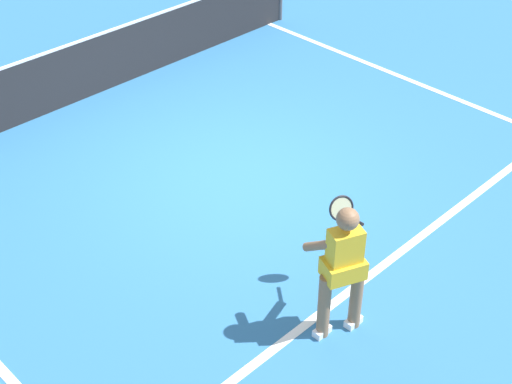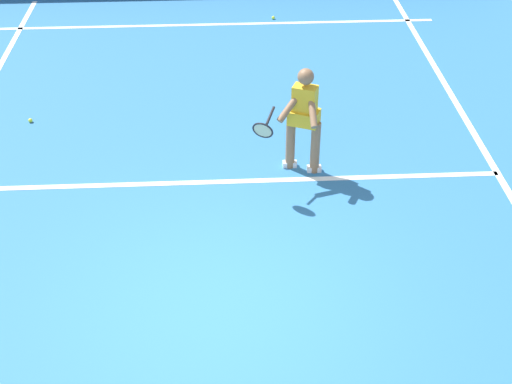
% 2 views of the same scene
% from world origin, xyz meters
% --- Properties ---
extents(ground_plane, '(27.43, 27.43, 0.00)m').
position_xyz_m(ground_plane, '(0.00, 0.00, 0.00)').
color(ground_plane, teal).
extents(service_line_marking, '(7.82, 0.10, 0.01)m').
position_xyz_m(service_line_marking, '(0.00, -2.43, 0.00)').
color(service_line_marking, white).
rests_on(service_line_marking, ground).
extents(sideline_right_marking, '(0.10, 19.10, 0.01)m').
position_xyz_m(sideline_right_marking, '(3.91, 0.00, 0.00)').
color(sideline_right_marking, white).
rests_on(sideline_right_marking, ground).
extents(court_net, '(8.50, 0.08, 1.05)m').
position_xyz_m(court_net, '(0.00, 3.28, 0.49)').
color(court_net, '#4C4C51').
rests_on(court_net, ground).
extents(tennis_player, '(1.01, 0.85, 1.55)m').
position_xyz_m(tennis_player, '(-1.15, -2.68, 0.85)').
color(tennis_player, '#8C6647').
rests_on(tennis_player, ground).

